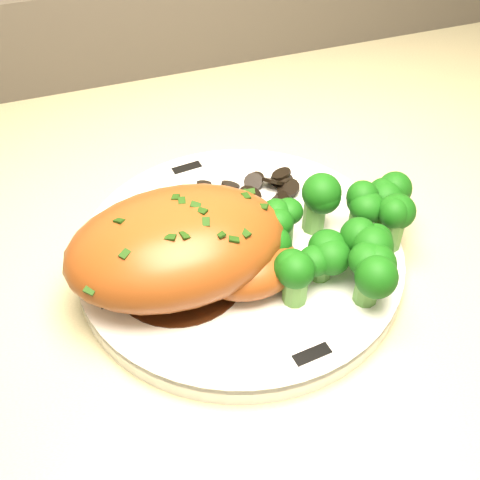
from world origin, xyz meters
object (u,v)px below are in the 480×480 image
object	(u,v)px
plate	(240,255)
broccoli_florets	(337,237)
counter	(280,432)
chicken_breast	(185,248)

from	to	relation	value
plate	broccoli_florets	xyz separation A→B (m)	(0.07, -0.04, 0.04)
counter	chicken_breast	bearing A→B (deg)	-156.05
chicken_breast	broccoli_florets	bearing A→B (deg)	-9.91
plate	chicken_breast	bearing A→B (deg)	-161.85
counter	plate	size ratio (longest dim) A/B	7.22
plate	broccoli_florets	bearing A→B (deg)	-27.41
broccoli_florets	plate	bearing A→B (deg)	152.59
broccoli_florets	chicken_breast	bearing A→B (deg)	170.69
counter	chicken_breast	world-z (taller)	counter
chicken_breast	plate	bearing A→B (deg)	17.55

